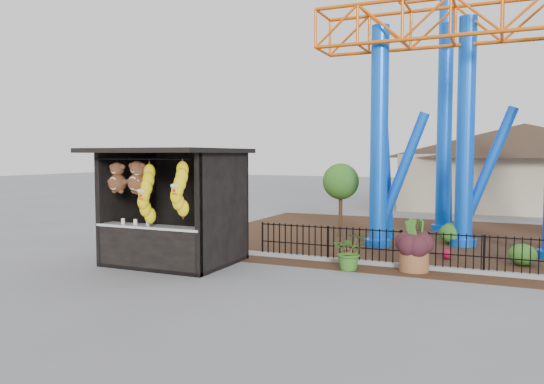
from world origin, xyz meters
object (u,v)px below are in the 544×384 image
at_px(prize_booth, 168,208).
at_px(roller_coaster, 507,47).
at_px(terracotta_planter, 414,260).
at_px(potted_plant, 350,251).

bearing_deg(prize_booth, roller_coaster, 42.16).
bearing_deg(prize_booth, terracotta_planter, 16.40).
height_order(prize_booth, potted_plant, prize_booth).
xyz_separation_m(roller_coaster, terracotta_planter, (-1.95, -5.53, -6.14)).
bearing_deg(potted_plant, terracotta_planter, -3.07).
relative_size(prize_booth, terracotta_planter, 4.79).
bearing_deg(potted_plant, prize_booth, 174.88).
bearing_deg(roller_coaster, potted_plant, -119.97).
bearing_deg(prize_booth, potted_plant, 15.89).
distance_m(terracotta_planter, potted_plant, 1.61).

